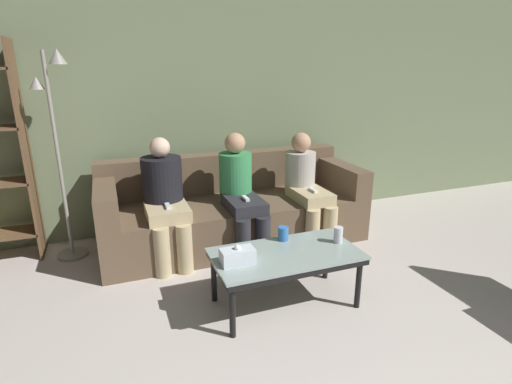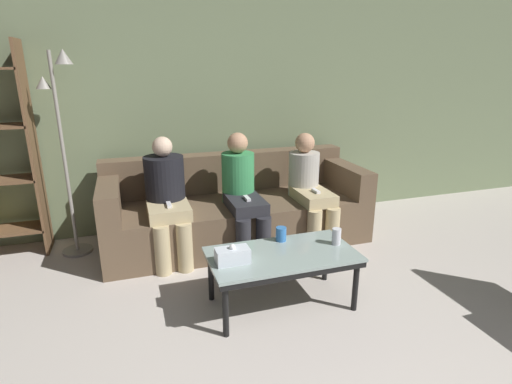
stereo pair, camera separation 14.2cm
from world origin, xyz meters
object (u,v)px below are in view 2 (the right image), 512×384
object	(u,v)px
coffee_table	(282,259)
seated_person_left_end	(167,195)
couch	(236,210)
standing_lamp	(63,134)
seated_person_mid_right	(309,186)
seated_person_mid_left	(242,191)
cup_near_right	(281,234)
cup_near_left	(336,236)
tissue_box	(233,255)

from	to	relation	value
coffee_table	seated_person_left_end	size ratio (longest dim) A/B	0.96
couch	standing_lamp	bearing A→B (deg)	173.69
couch	seated_person_mid_right	bearing A→B (deg)	-19.92
standing_lamp	seated_person_mid_right	xyz separation A→B (m)	(2.11, -0.40, -0.54)
couch	seated_person_mid_right	world-z (taller)	seated_person_mid_right
seated_person_left_end	seated_person_mid_left	world-z (taller)	seated_person_mid_left
seated_person_mid_right	cup_near_right	bearing A→B (deg)	-127.22
cup_near_left	cup_near_right	bearing A→B (deg)	153.09
coffee_table	tissue_box	bearing A→B (deg)	-175.23
cup_near_right	seated_person_mid_left	size ratio (longest dim) A/B	0.10
couch	cup_near_left	world-z (taller)	couch
cup_near_left	tissue_box	world-z (taller)	tissue_box
coffee_table	seated_person_left_end	bearing A→B (deg)	122.98
cup_near_left	tissue_box	xyz separation A→B (m)	(-0.78, -0.04, -0.01)
cup_near_right	seated_person_mid_left	bearing A→B (deg)	94.82
cup_near_left	seated_person_left_end	size ratio (longest dim) A/B	0.11
couch	coffee_table	size ratio (longest dim) A/B	2.41
couch	tissue_box	world-z (taller)	couch
couch	cup_near_left	bearing A→B (deg)	-70.72
standing_lamp	cup_near_left	bearing A→B (deg)	-36.14
coffee_table	tissue_box	distance (m)	0.37
couch	seated_person_left_end	distance (m)	0.75
coffee_table	cup_near_left	size ratio (longest dim) A/B	8.50
cup_near_left	seated_person_mid_left	size ratio (longest dim) A/B	0.11
tissue_box	seated_person_mid_right	bearing A→B (deg)	44.62
seated_person_left_end	coffee_table	bearing A→B (deg)	-57.02
standing_lamp	coffee_table	bearing A→B (deg)	-43.65
tissue_box	seated_person_mid_left	distance (m)	1.08
seated_person_mid_right	coffee_table	bearing A→B (deg)	-124.14
cup_near_left	cup_near_right	size ratio (longest dim) A/B	1.15
coffee_table	seated_person_left_end	xyz separation A→B (m)	(-0.66, 1.02, 0.21)
cup_near_right	standing_lamp	size ratio (longest dim) A/B	0.06
standing_lamp	seated_person_left_end	size ratio (longest dim) A/B	1.66
cup_near_right	tissue_box	distance (m)	0.48
standing_lamp	couch	bearing A→B (deg)	-6.31
seated_person_mid_right	standing_lamp	bearing A→B (deg)	169.26
seated_person_mid_left	coffee_table	bearing A→B (deg)	-90.09
couch	seated_person_mid_left	distance (m)	0.35
couch	tissue_box	distance (m)	1.31
couch	seated_person_mid_left	bearing A→B (deg)	-90.00
cup_near_left	tissue_box	size ratio (longest dim) A/B	0.54
tissue_box	seated_person_mid_left	size ratio (longest dim) A/B	0.21
standing_lamp	seated_person_mid_left	distance (m)	1.59
coffee_table	standing_lamp	xyz separation A→B (m)	(-1.45, 1.38, 0.72)
tissue_box	coffee_table	bearing A→B (deg)	4.77
cup_near_right	cup_near_left	bearing A→B (deg)	-26.91
coffee_table	seated_person_mid_right	distance (m)	1.20
seated_person_mid_left	cup_near_left	bearing A→B (deg)	-66.49
seated_person_left_end	tissue_box	bearing A→B (deg)	-73.92
tissue_box	seated_person_left_end	xyz separation A→B (m)	(-0.30, 1.05, 0.12)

